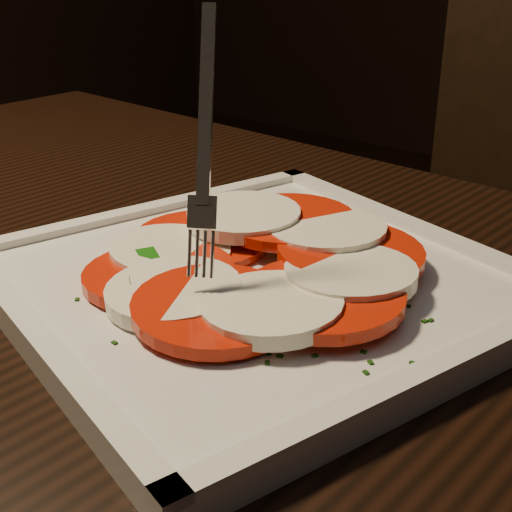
# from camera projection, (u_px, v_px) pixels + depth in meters

# --- Properties ---
(table) EXTENTS (1.25, 0.87, 0.75)m
(table) POSITION_uv_depth(u_px,v_px,m) (117.00, 425.00, 0.52)
(table) COLOR black
(table) RESTS_ON ground
(plate) EXTENTS (0.39, 0.39, 0.01)m
(plate) POSITION_uv_depth(u_px,v_px,m) (256.00, 286.00, 0.48)
(plate) COLOR white
(plate) RESTS_ON table
(caprese_salad) EXTENTS (0.25, 0.26, 0.03)m
(caprese_salad) POSITION_uv_depth(u_px,v_px,m) (256.00, 261.00, 0.48)
(caprese_salad) COLOR red
(caprese_salad) RESTS_ON plate
(fork) EXTENTS (0.05, 0.06, 0.15)m
(fork) POSITION_uv_depth(u_px,v_px,m) (207.00, 139.00, 0.42)
(fork) COLOR white
(fork) RESTS_ON caprese_salad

